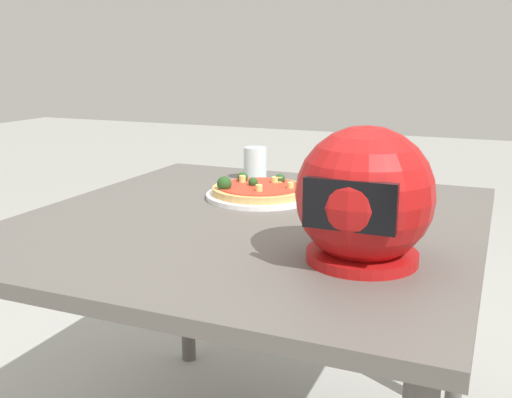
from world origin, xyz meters
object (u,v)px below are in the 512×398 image
(pizza, at_px, (259,189))
(motorcycle_helmet, at_px, (364,198))
(drinking_glass, at_px, (255,164))
(dining_table, at_px, (252,247))

(pizza, bearing_deg, motorcycle_helmet, 133.57)
(motorcycle_helmet, bearing_deg, drinking_glass, -51.86)
(dining_table, distance_m, motorcycle_helmet, 0.42)
(dining_table, relative_size, pizza, 4.31)
(pizza, distance_m, drinking_glass, 0.23)
(motorcycle_helmet, xyz_separation_m, drinking_glass, (0.46, -0.59, -0.07))
(dining_table, height_order, drinking_glass, drinking_glass)
(pizza, height_order, drinking_glass, drinking_glass)
(pizza, bearing_deg, drinking_glass, -64.59)
(motorcycle_helmet, height_order, drinking_glass, motorcycle_helmet)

